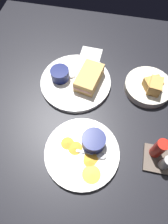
# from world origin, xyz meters

# --- Properties ---
(ground_plane) EXTENTS (1.10, 1.10, 0.03)m
(ground_plane) POSITION_xyz_m (0.00, 0.00, -0.01)
(ground_plane) COLOR black
(plate_sandwich_main) EXTENTS (0.27, 0.27, 0.02)m
(plate_sandwich_main) POSITION_xyz_m (-0.10, -0.07, 0.01)
(plate_sandwich_main) COLOR white
(plate_sandwich_main) RESTS_ON ground_plane
(sandwich_half_near) EXTENTS (0.14, 0.10, 0.05)m
(sandwich_half_near) POSITION_xyz_m (-0.10, -0.02, 0.04)
(sandwich_half_near) COLOR tan
(sandwich_half_near) RESTS_ON plate_sandwich_main
(ramekin_dark_sauce) EXTENTS (0.07, 0.07, 0.04)m
(ramekin_dark_sauce) POSITION_xyz_m (-0.10, -0.14, 0.04)
(ramekin_dark_sauce) COLOR #0C144C
(ramekin_dark_sauce) RESTS_ON plate_sandwich_main
(spoon_by_dark_ramekin) EXTENTS (0.05, 0.10, 0.01)m
(spoon_by_dark_ramekin) POSITION_xyz_m (-0.12, -0.08, 0.02)
(spoon_by_dark_ramekin) COLOR silver
(spoon_by_dark_ramekin) RESTS_ON plate_sandwich_main
(plate_chips_companion) EXTENTS (0.24, 0.24, 0.02)m
(plate_chips_companion) POSITION_xyz_m (0.18, 0.01, 0.01)
(plate_chips_companion) COLOR white
(plate_chips_companion) RESTS_ON ground_plane
(ramekin_light_gravy) EXTENTS (0.08, 0.08, 0.04)m
(ramekin_light_gravy) POSITION_xyz_m (0.14, 0.04, 0.04)
(ramekin_light_gravy) COLOR #0C144C
(ramekin_light_gravy) RESTS_ON plate_chips_companion
(spoon_by_gravy_ramekin) EXTENTS (0.02, 0.10, 0.01)m
(spoon_by_gravy_ramekin) POSITION_xyz_m (0.18, 0.06, 0.02)
(spoon_by_gravy_ramekin) COLOR silver
(spoon_by_gravy_ramekin) RESTS_ON plate_chips_companion
(plantain_chip_scatter) EXTENTS (0.15, 0.17, 0.01)m
(plantain_chip_scatter) POSITION_xyz_m (0.20, 0.02, 0.02)
(plantain_chip_scatter) COLOR gold
(plantain_chip_scatter) RESTS_ON plate_chips_companion
(bread_basket_rear) EXTENTS (0.18, 0.18, 0.08)m
(bread_basket_rear) POSITION_xyz_m (-0.12, 0.21, 0.02)
(bread_basket_rear) COLOR silver
(bread_basket_rear) RESTS_ON ground_plane
(condiment_caddy) EXTENTS (0.09, 0.09, 0.10)m
(condiment_caddy) POSITION_xyz_m (0.14, 0.25, 0.03)
(condiment_caddy) COLOR brown
(condiment_caddy) RESTS_ON ground_plane
(paper_napkin_folded) EXTENTS (0.11, 0.09, 0.00)m
(paper_napkin_folded) POSITION_xyz_m (-0.24, -0.05, 0.00)
(paper_napkin_folded) COLOR white
(paper_napkin_folded) RESTS_ON ground_plane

